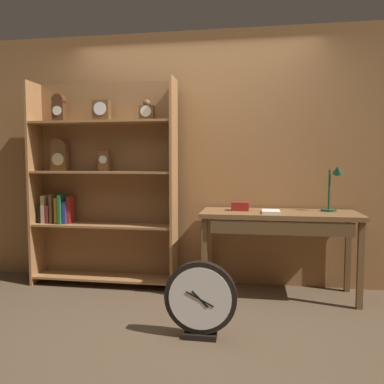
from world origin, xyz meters
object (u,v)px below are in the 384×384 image
Objects in this scene: desk_lamp at (333,186)px; workbench at (279,223)px; bookshelf at (99,184)px; open_repair_manual at (271,212)px; round_clock_large at (200,300)px; toolbox_small at (240,206)px.

workbench is at bearing -166.03° from desk_lamp.
bookshelf is 1.84m from workbench.
workbench is 6.58× the size of open_repair_manual.
open_repair_manual is (1.73, -0.18, -0.22)m from bookshelf.
bookshelf reaches higher than round_clock_large.
desk_lamp reaches higher than workbench.
bookshelf is at bearing -179.63° from desk_lamp.
round_clock_large is (-0.24, -1.06, -0.56)m from toolbox_small.
workbench is at bearing 58.63° from round_clock_large.
round_clock_large is at bearing -102.50° from toolbox_small.
open_repair_manual is at bearing -160.98° from desk_lamp.
bookshelf is 1.43× the size of workbench.
workbench is 3.22× the size of desk_lamp.
round_clock_large is at bearing -121.37° from workbench.
open_repair_manual reaches higher than workbench.
workbench is 8.75× the size of toolbox_small.
desk_lamp is 0.65m from open_repair_manual.
desk_lamp is at bearing 0.37° from bookshelf.
open_repair_manual reaches higher than round_clock_large.
bookshelf is at bearing 176.57° from workbench.
bookshelf reaches higher than open_repair_manual.
toolbox_small is (-0.37, 0.07, 0.14)m from workbench.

